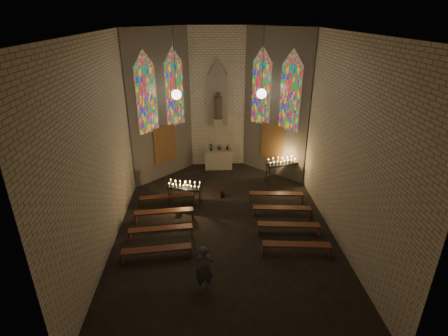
{
  "coord_description": "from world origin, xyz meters",
  "views": [
    {
      "loc": [
        -0.63,
        -11.4,
        7.56
      ],
      "look_at": [
        0.08,
        1.6,
        1.72
      ],
      "focal_mm": 28.0,
      "sensor_mm": 36.0,
      "label": 1
    }
  ],
  "objects_px": {
    "aisle_flower_pot": "(222,193)",
    "votive_stand_right": "(283,162)",
    "votive_stand_left": "(184,186)",
    "visitor": "(204,269)",
    "altar": "(218,159)"
  },
  "relations": [
    {
      "from": "aisle_flower_pot",
      "to": "votive_stand_right",
      "type": "relative_size",
      "value": 0.27
    },
    {
      "from": "aisle_flower_pot",
      "to": "votive_stand_left",
      "type": "relative_size",
      "value": 0.31
    },
    {
      "from": "aisle_flower_pot",
      "to": "visitor",
      "type": "distance_m",
      "value": 5.7
    },
    {
      "from": "votive_stand_right",
      "to": "visitor",
      "type": "relative_size",
      "value": 1.14
    },
    {
      "from": "aisle_flower_pot",
      "to": "votive_stand_left",
      "type": "height_order",
      "value": "votive_stand_left"
    },
    {
      "from": "aisle_flower_pot",
      "to": "visitor",
      "type": "xyz_separation_m",
      "value": [
        -0.8,
        -5.62,
        0.52
      ]
    },
    {
      "from": "aisle_flower_pot",
      "to": "votive_stand_left",
      "type": "bearing_deg",
      "value": -158.06
    },
    {
      "from": "altar",
      "to": "votive_stand_left",
      "type": "bearing_deg",
      "value": -112.16
    },
    {
      "from": "altar",
      "to": "votive_stand_right",
      "type": "distance_m",
      "value": 3.57
    },
    {
      "from": "altar",
      "to": "aisle_flower_pot",
      "type": "height_order",
      "value": "altar"
    },
    {
      "from": "altar",
      "to": "visitor",
      "type": "relative_size",
      "value": 0.94
    },
    {
      "from": "votive_stand_left",
      "to": "votive_stand_right",
      "type": "bearing_deg",
      "value": 39.69
    },
    {
      "from": "votive_stand_right",
      "to": "visitor",
      "type": "xyz_separation_m",
      "value": [
        -3.76,
        -6.96,
        -0.3
      ]
    },
    {
      "from": "visitor",
      "to": "aisle_flower_pot",
      "type": "bearing_deg",
      "value": 73.68
    },
    {
      "from": "altar",
      "to": "votive_stand_left",
      "type": "xyz_separation_m",
      "value": [
        -1.57,
        -3.85,
        0.41
      ]
    }
  ]
}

